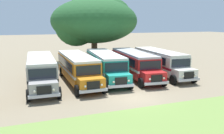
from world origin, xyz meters
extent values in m
plane|color=#84755B|center=(0.00, 0.00, 0.00)|extent=(220.00, 220.00, 0.00)
cube|color=olive|center=(0.00, -6.58, 0.00)|extent=(80.00, 8.90, 0.01)
cube|color=#9E9993|center=(-6.95, 7.27, 1.55)|extent=(2.83, 9.28, 2.10)
cube|color=#282828|center=(-6.95, 7.27, 1.38)|extent=(2.86, 9.30, 0.24)
cube|color=black|center=(-5.67, 7.52, 2.05)|extent=(0.33, 8.00, 0.80)
cube|color=black|center=(-8.21, 7.61, 2.05)|extent=(0.33, 8.00, 0.80)
cube|color=beige|center=(-6.95, 7.27, 2.71)|extent=(2.75, 9.18, 0.22)
cube|color=#9E9993|center=(-7.14, 1.97, 1.02)|extent=(2.25, 1.48, 1.05)
cube|color=black|center=(-7.17, 1.23, 1.05)|extent=(1.10, 0.14, 0.70)
cube|color=#B7B7BC|center=(-7.17, 1.19, 0.62)|extent=(2.41, 0.29, 0.24)
cube|color=black|center=(-7.12, 2.64, 2.05)|extent=(2.20, 0.14, 0.84)
cube|color=#282828|center=(-6.79, 11.89, 1.45)|extent=(0.90, 0.09, 1.30)
sphere|color=#EAE5C6|center=(-6.47, 1.16, 1.05)|extent=(0.20, 0.20, 0.20)
sphere|color=#EAE5C6|center=(-7.87, 1.21, 1.05)|extent=(0.20, 0.20, 0.20)
cylinder|color=black|center=(-5.94, 2.03, 0.50)|extent=(0.32, 1.01, 1.00)
cylinder|color=black|center=(-8.34, 2.12, 0.50)|extent=(0.32, 1.01, 1.00)
cylinder|color=black|center=(-5.65, 10.22, 0.50)|extent=(0.32, 1.01, 1.00)
cylinder|color=black|center=(-8.04, 10.31, 0.50)|extent=(0.32, 1.01, 1.00)
cube|color=orange|center=(-3.30, 7.29, 1.55)|extent=(2.56, 9.22, 2.10)
cube|color=white|center=(-3.30, 7.29, 1.38)|extent=(2.59, 9.24, 0.24)
cube|color=black|center=(-2.04, 7.59, 2.05)|extent=(0.09, 8.00, 0.80)
cube|color=black|center=(-4.58, 7.58, 2.05)|extent=(0.09, 8.00, 0.80)
cube|color=silver|center=(-3.30, 7.29, 2.71)|extent=(2.48, 9.12, 0.22)
cube|color=orange|center=(-3.27, 1.99, 1.02)|extent=(2.21, 1.41, 1.05)
cube|color=black|center=(-3.27, 1.25, 1.05)|extent=(1.10, 0.11, 0.70)
cube|color=#B7B7BC|center=(-3.27, 1.21, 0.62)|extent=(2.40, 0.22, 0.24)
cube|color=black|center=(-3.27, 2.66, 2.05)|extent=(2.20, 0.07, 0.84)
cube|color=white|center=(-3.33, 11.91, 1.45)|extent=(0.90, 0.07, 1.30)
sphere|color=#EAE5C6|center=(-2.57, 1.20, 1.05)|extent=(0.20, 0.20, 0.20)
sphere|color=#EAE5C6|center=(-3.97, 1.19, 1.05)|extent=(0.20, 0.20, 0.20)
cylinder|color=black|center=(-2.07, 2.09, 0.50)|extent=(0.29, 1.00, 1.00)
cylinder|color=black|center=(-4.47, 2.08, 0.50)|extent=(0.29, 1.00, 1.00)
cylinder|color=black|center=(-2.12, 10.29, 0.50)|extent=(0.29, 1.00, 1.00)
cylinder|color=black|center=(-4.52, 10.28, 0.50)|extent=(0.29, 1.00, 1.00)
cube|color=teal|center=(-0.06, 7.79, 1.55)|extent=(3.30, 9.38, 2.10)
cube|color=white|center=(-0.06, 7.79, 1.38)|extent=(3.33, 9.41, 0.24)
cube|color=black|center=(1.23, 7.97, 2.05)|extent=(0.74, 7.97, 0.80)
cube|color=black|center=(-1.30, 8.20, 2.05)|extent=(0.74, 7.97, 0.80)
cube|color=silver|center=(-0.06, 7.79, 2.71)|extent=(3.21, 9.28, 0.22)
cube|color=teal|center=(-0.52, 2.51, 1.02)|extent=(2.31, 1.59, 1.05)
cube|color=black|center=(-0.59, 1.77, 1.05)|extent=(1.10, 0.20, 0.70)
cube|color=#B7B7BC|center=(-0.59, 1.73, 0.62)|extent=(2.41, 0.41, 0.24)
cube|color=black|center=(-0.46, 3.17, 2.05)|extent=(2.20, 0.25, 0.84)
cube|color=white|center=(0.35, 12.39, 1.45)|extent=(0.90, 0.14, 1.30)
sphere|color=#EAE5C6|center=(0.11, 1.66, 1.05)|extent=(0.20, 0.20, 0.20)
sphere|color=#EAE5C6|center=(-1.29, 1.78, 1.05)|extent=(0.20, 0.20, 0.20)
cylinder|color=black|center=(0.68, 2.50, 0.50)|extent=(0.37, 1.02, 1.00)
cylinder|color=black|center=(-1.71, 2.71, 0.50)|extent=(0.37, 1.02, 1.00)
cylinder|color=black|center=(1.40, 10.67, 0.50)|extent=(0.37, 1.02, 1.00)
cylinder|color=black|center=(-0.99, 10.88, 0.50)|extent=(0.37, 1.02, 1.00)
cube|color=red|center=(3.37, 7.52, 1.55)|extent=(3.28, 9.38, 2.10)
cube|color=white|center=(3.37, 7.52, 1.38)|extent=(3.32, 9.40, 0.24)
cube|color=black|center=(4.67, 7.71, 2.05)|extent=(0.73, 7.97, 0.80)
cube|color=black|center=(2.14, 7.93, 2.05)|extent=(0.73, 7.97, 0.80)
cube|color=#B2B2B7|center=(3.37, 7.52, 2.71)|extent=(3.20, 9.27, 0.22)
cube|color=red|center=(2.92, 2.24, 1.02)|extent=(2.31, 1.58, 1.05)
cube|color=black|center=(2.85, 1.50, 1.05)|extent=(1.10, 0.19, 0.70)
cube|color=#B7B7BC|center=(2.85, 1.46, 0.62)|extent=(2.41, 0.41, 0.24)
cube|color=black|center=(2.98, 2.91, 2.05)|extent=(2.20, 0.25, 0.84)
cube|color=white|center=(3.77, 12.12, 1.45)|extent=(0.90, 0.14, 1.30)
sphere|color=#EAE5C6|center=(3.55, 1.39, 1.05)|extent=(0.20, 0.20, 0.20)
sphere|color=#EAE5C6|center=(2.15, 1.51, 1.05)|extent=(0.20, 0.20, 0.20)
cylinder|color=black|center=(4.12, 2.23, 0.50)|extent=(0.37, 1.02, 1.00)
cylinder|color=black|center=(1.73, 2.44, 0.50)|extent=(0.37, 1.02, 1.00)
cylinder|color=black|center=(4.83, 10.40, 0.50)|extent=(0.37, 1.02, 1.00)
cylinder|color=black|center=(2.44, 10.61, 0.50)|extent=(0.37, 1.02, 1.00)
cube|color=silver|center=(6.80, 7.54, 1.55)|extent=(2.98, 9.32, 2.10)
cube|color=maroon|center=(6.80, 7.54, 1.38)|extent=(3.01, 9.34, 0.24)
cube|color=black|center=(8.08, 7.77, 2.05)|extent=(0.46, 7.99, 0.80)
cube|color=black|center=(5.54, 7.91, 2.05)|extent=(0.46, 7.99, 0.80)
cube|color=beige|center=(6.80, 7.54, 2.71)|extent=(2.90, 9.22, 0.22)
cube|color=silver|center=(6.52, 2.25, 1.02)|extent=(2.27, 1.51, 1.05)
cube|color=black|center=(6.48, 1.51, 1.05)|extent=(1.10, 0.16, 0.70)
cube|color=#B7B7BC|center=(6.48, 1.47, 0.62)|extent=(2.41, 0.33, 0.24)
cube|color=black|center=(6.55, 2.92, 2.05)|extent=(2.20, 0.18, 0.84)
cube|color=maroon|center=(7.04, 12.15, 1.45)|extent=(0.90, 0.11, 1.30)
sphere|color=#EAE5C6|center=(7.17, 1.42, 1.05)|extent=(0.20, 0.20, 0.20)
sphere|color=#EAE5C6|center=(5.78, 1.50, 1.05)|extent=(0.20, 0.20, 0.20)
cylinder|color=black|center=(7.72, 2.28, 0.50)|extent=(0.33, 1.01, 1.00)
cylinder|color=black|center=(5.32, 2.41, 0.50)|extent=(0.33, 1.01, 1.00)
cylinder|color=black|center=(8.15, 10.47, 0.50)|extent=(0.33, 1.01, 1.00)
cylinder|color=black|center=(5.76, 10.60, 0.50)|extent=(0.33, 1.01, 1.00)
cylinder|color=brown|center=(2.02, 18.85, 1.90)|extent=(0.94, 0.94, 3.80)
ellipsoid|color=#235628|center=(2.02, 18.85, 6.37)|extent=(13.14, 14.01, 6.84)
sphere|color=#235628|center=(5.77, 20.44, 6.93)|extent=(6.20, 6.20, 6.20)
sphere|color=#235628|center=(-1.00, 17.92, 5.83)|extent=(6.37, 6.37, 6.37)
sphere|color=#235628|center=(2.02, 23.19, 7.53)|extent=(6.71, 6.71, 6.71)
camera|label=1|loc=(-8.38, -16.61, 6.13)|focal=37.50mm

